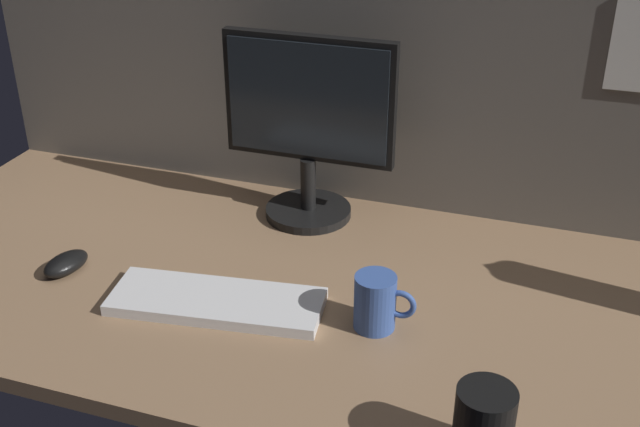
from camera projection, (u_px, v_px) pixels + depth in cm
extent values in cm
cube|color=#8C6B4C|center=(327.00, 292.00, 143.63)|extent=(180.00, 80.00, 3.00)
cube|color=slate|center=(385.00, 62.00, 159.79)|extent=(180.00, 5.00, 61.33)
cylinder|color=black|center=(308.00, 211.00, 166.37)|extent=(18.00, 18.00, 1.80)
cylinder|color=black|center=(308.00, 184.00, 163.35)|extent=(3.20, 3.20, 11.00)
cube|color=black|center=(309.00, 99.00, 155.56)|extent=(35.16, 2.40, 25.55)
cube|color=black|center=(307.00, 101.00, 154.39)|extent=(32.76, 0.60, 23.15)
cube|color=silver|center=(217.00, 302.00, 136.68)|extent=(38.41, 17.85, 2.00)
ellipsoid|color=black|center=(66.00, 264.00, 146.40)|extent=(7.54, 10.58, 3.40)
cylinder|color=#38569E|center=(375.00, 302.00, 129.76)|extent=(6.99, 6.99, 9.77)
torus|color=#38569E|center=(401.00, 304.00, 128.32)|extent=(5.30, 1.00, 5.30)
cylinder|color=black|center=(483.00, 425.00, 103.52)|extent=(8.04, 8.04, 11.26)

